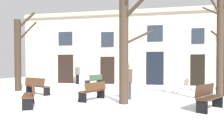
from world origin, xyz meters
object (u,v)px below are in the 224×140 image
Objects in this scene: bench_near_lamp at (30,95)px; bench_back_to_back_right at (94,80)px; bench_near_center_tree at (209,97)px; bench_by_litter_bin at (93,91)px; streetlamp at (218,56)px; tree_left_of_center at (125,45)px; tree_center at (221,33)px; person_near_bench at (77,73)px; tree_right_of_center at (18,52)px; bench_back_to_back_left at (37,86)px; person_strolling at (128,80)px.

bench_near_lamp reaches higher than bench_back_to_back_right.
bench_near_center_tree is 1.01× the size of bench_by_litter_bin.
bench_near_lamp is (-8.41, -7.95, -1.69)m from streetlamp.
tree_left_of_center is 7.88m from bench_back_to_back_right.
tree_center is (3.94, 1.13, 0.54)m from tree_left_of_center.
person_near_bench is at bearing 72.90° from bench_near_center_tree.
tree_left_of_center reaches higher than bench_near_center_tree.
tree_right_of_center reaches higher than bench_back_to_back_left.
bench_near_center_tree is at bearing 55.97° from bench_back_to_back_right.
streetlamp is 2.15× the size of bench_near_lamp.
bench_by_litter_bin is at bearing -173.31° from bench_back_to_back_left.
bench_by_litter_bin is at bearing 105.03° from bench_near_center_tree.
person_strolling reaches higher than bench_back_to_back_left.
bench_back_to_back_right is at bearing 105.24° from person_strolling.
bench_by_litter_bin is (-1.57, 0.61, -1.99)m from tree_left_of_center.
bench_back_to_back_right is 1.10× the size of bench_by_litter_bin.
person_near_bench reaches higher than bench_back_to_back_right.
bench_back_to_back_right is 2.45m from person_near_bench.
person_near_bench reaches higher than bench_near_center_tree.
bench_near_lamp is (-3.49, -1.43, -1.97)m from tree_left_of_center.
streetlamp is at bearing 102.54° from bench_back_to_back_right.
tree_center is 9.45m from bench_back_to_back_left.
streetlamp reaches higher than bench_by_litter_bin.
bench_near_lamp is at bearing -51.80° from tree_right_of_center.
bench_back_to_back_right is (0.08, 8.25, 0.01)m from bench_near_lamp.
streetlamp reaches higher than bench_back_to_back_right.
tree_center is 1.54× the size of streetlamp.
person_strolling is (1.51, 0.63, 0.50)m from bench_by_litter_bin.
tree_left_of_center is 4.13m from tree_center.
tree_left_of_center is at bearing 82.61° from bench_near_lamp.
streetlamp is 2.11× the size of bench_by_litter_bin.
person_near_bench is at bearing -62.68° from bench_back_to_back_left.
tree_right_of_center is at bearing 155.40° from tree_left_of_center.
tree_left_of_center is 3.76m from bench_near_center_tree.
bench_near_center_tree is 6.69m from bench_near_lamp.
person_strolling is (5.23, -7.11, 0.03)m from person_near_bench.
tree_right_of_center is 5.53m from bench_back_to_back_right.
person_near_bench is (-1.79, 9.78, 0.44)m from bench_near_lamp.
bench_near_center_tree is at bearing -114.19° from tree_center.
streetlamp is at bearing 103.81° from bench_near_lamp.
person_near_bench is (-1.87, 1.53, 0.43)m from bench_back_to_back_right.
bench_back_to_back_left is (-5.14, 1.87, -1.95)m from tree_left_of_center.
tree_right_of_center is 3.16m from bench_back_to_back_left.
person_near_bench is at bearing 69.12° from tree_right_of_center.
person_strolling is (3.36, -5.59, 0.47)m from bench_back_to_back_right.
tree_right_of_center is at bearing 168.97° from tree_center.
tree_left_of_center reaches higher than streetlamp.
bench_back_to_back_left reaches higher than bench_by_litter_bin.
tree_right_of_center is at bearing 96.28° from person_near_bench.
bench_near_center_tree is 0.94× the size of bench_back_to_back_left.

